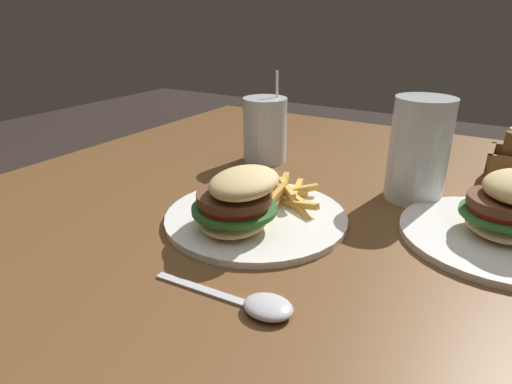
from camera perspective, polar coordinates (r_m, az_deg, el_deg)
dining_table at (r=0.72m, az=5.10°, el=-12.92°), size 1.25×1.12×0.70m
meal_plate_near at (r=0.60m, az=-1.03°, el=-2.01°), size 0.27×0.27×0.10m
beer_glass at (r=0.73m, az=20.83°, el=4.83°), size 0.09×0.09×0.17m
juice_glass at (r=0.87m, az=1.19°, el=7.90°), size 0.09×0.09×0.18m
spoon at (r=0.45m, az=0.69°, el=-14.84°), size 0.05×0.17×0.01m
meal_plate_far at (r=0.65m, az=29.94°, el=-3.26°), size 0.25×0.25×0.10m
condiment_caddy at (r=0.88m, az=30.69°, el=3.18°), size 0.09×0.07×0.10m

